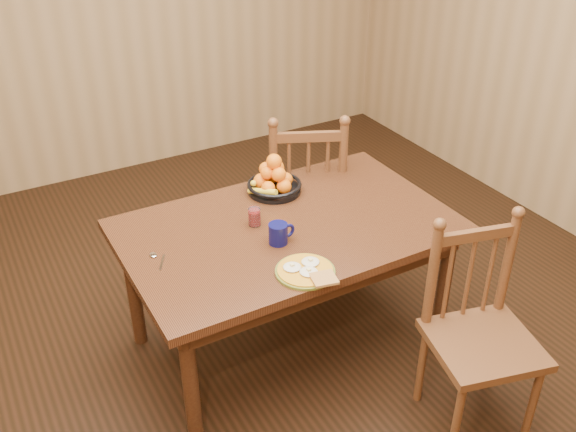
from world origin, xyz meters
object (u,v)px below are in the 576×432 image
chair_near (479,334)px  breakfast_plate (306,271)px  fruit_bowl (273,181)px  chair_far (305,195)px  dining_table (288,239)px  coffee_mug (279,233)px

chair_near → breakfast_plate: bearing=157.9°
chair_near → fruit_bowl: size_ratio=3.44×
chair_far → fruit_bowl: bearing=61.1°
dining_table → chair_near: chair_near is taller
chair_near → breakfast_plate: 0.82m
chair_near → chair_far: bearing=106.5°
dining_table → chair_near: (0.50, -0.85, -0.18)m
chair_far → coffee_mug: bearing=76.3°
chair_far → coffee_mug: 0.94m
dining_table → coffee_mug: bearing=-134.2°
breakfast_plate → fruit_bowl: fruit_bowl is taller
breakfast_plate → coffee_mug: bearing=87.2°
dining_table → breakfast_plate: 0.42m
chair_far → chair_near: 1.43m
dining_table → fruit_bowl: size_ratio=5.52×
coffee_mug → fruit_bowl: 0.49m
dining_table → fruit_bowl: fruit_bowl is taller
dining_table → breakfast_plate: size_ratio=5.39×
dining_table → chair_far: bearing=52.8°
chair_near → fruit_bowl: bearing=123.2°
chair_near → fruit_bowl: (-0.40, 1.17, 0.33)m
breakfast_plate → chair_near: bearing=-36.4°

